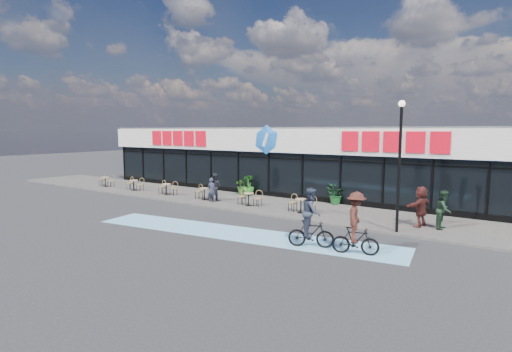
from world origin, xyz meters
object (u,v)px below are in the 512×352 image
at_px(potted_plant_right, 335,194).
at_px(patron_left, 212,190).
at_px(bistro_set_0, 106,180).
at_px(potted_plant_left, 249,185).
at_px(cyclist_a, 356,226).
at_px(potted_plant_mid, 243,185).
at_px(pedestrian_a, 421,206).
at_px(lamp_post, 400,155).
at_px(patron_right, 215,187).
at_px(pedestrian_b, 444,210).
at_px(cyclist_b, 311,221).

distance_m(potted_plant_right, patron_left, 7.32).
height_order(bistro_set_0, potted_plant_left, potted_plant_left).
bearing_deg(cyclist_a, potted_plant_mid, 143.91).
bearing_deg(potted_plant_right, pedestrian_a, -27.78).
relative_size(potted_plant_left, cyclist_a, 0.59).
bearing_deg(lamp_post, pedestrian_a, 69.60).
bearing_deg(potted_plant_left, potted_plant_mid, 168.14).
bearing_deg(patron_right, pedestrian_b, 178.88).
bearing_deg(cyclist_a, potted_plant_right, 118.43).
height_order(potted_plant_left, potted_plant_mid, potted_plant_left).
xyz_separation_m(lamp_post, cyclist_b, (-2.12, -3.81, -2.37)).
xyz_separation_m(lamp_post, potted_plant_right, (-4.81, 4.43, -2.67)).
bearing_deg(cyclist_b, pedestrian_a, 63.34).
bearing_deg(pedestrian_a, lamp_post, -4.46).
xyz_separation_m(potted_plant_mid, patron_left, (0.13, -3.36, 0.11)).
relative_size(lamp_post, potted_plant_left, 4.12).
height_order(bistro_set_0, cyclist_b, cyclist_b).
bearing_deg(patron_left, potted_plant_left, -102.51).
distance_m(bistro_set_0, potted_plant_left, 11.78).
relative_size(bistro_set_0, pedestrian_b, 0.89).
bearing_deg(potted_plant_left, cyclist_a, -37.09).
relative_size(lamp_post, potted_plant_right, 4.69).
height_order(patron_right, cyclist_a, cyclist_a).
xyz_separation_m(lamp_post, bistro_set_0, (-22.25, 1.27, -2.81)).
bearing_deg(patron_right, cyclist_a, 152.54).
xyz_separation_m(pedestrian_a, pedestrian_b, (0.93, 0.11, -0.06)).
bearing_deg(patron_right, potted_plant_left, -102.24).
xyz_separation_m(bistro_set_0, pedestrian_a, (22.84, 0.31, 0.46)).
bearing_deg(patron_left, potted_plant_mid, -93.12).
height_order(pedestrian_a, cyclist_a, cyclist_a).
distance_m(bistro_set_0, pedestrian_b, 23.78).
xyz_separation_m(bistro_set_0, cyclist_b, (20.13, -5.08, 0.44)).
bearing_deg(patron_left, pedestrian_b, 177.95).
height_order(lamp_post, patron_right, lamp_post).
height_order(potted_plant_mid, pedestrian_a, pedestrian_a).
relative_size(lamp_post, potted_plant_mid, 4.49).
distance_m(pedestrian_a, cyclist_a, 5.37).
height_order(bistro_set_0, potted_plant_mid, potted_plant_mid).
height_order(potted_plant_left, cyclist_b, cyclist_b).
relative_size(pedestrian_a, cyclist_a, 0.81).
distance_m(lamp_post, cyclist_b, 4.96).
relative_size(bistro_set_0, potted_plant_mid, 1.25).
distance_m(potted_plant_right, cyclist_b, 8.67).
bearing_deg(cyclist_b, patron_right, 150.72).
distance_m(potted_plant_mid, patron_left, 3.36).
bearing_deg(potted_plant_right, lamp_post, -42.61).
height_order(potted_plant_left, pedestrian_b, pedestrian_b).
distance_m(cyclist_a, cyclist_b, 1.71).
bearing_deg(bistro_set_0, potted_plant_mid, 15.57).
relative_size(potted_plant_mid, pedestrian_b, 0.72).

